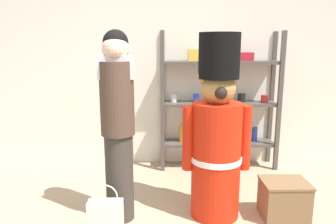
# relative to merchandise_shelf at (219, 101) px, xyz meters

# --- Properties ---
(back_wall) EXTENTS (6.40, 0.12, 2.60)m
(back_wall) POSITION_rel_merchandise_shelf_xyz_m (-0.58, 0.22, 0.43)
(back_wall) COLOR silver
(back_wall) RESTS_ON ground_plane
(merchandise_shelf) EXTENTS (1.50, 0.35, 1.74)m
(merchandise_shelf) POSITION_rel_merchandise_shelf_xyz_m (0.00, 0.00, 0.00)
(merchandise_shelf) COLOR #4C4742
(merchandise_shelf) RESTS_ON ground_plane
(teddy_bear_guard) EXTENTS (0.63, 0.47, 1.68)m
(teddy_bear_guard) POSITION_rel_merchandise_shelf_xyz_m (-0.24, -1.25, -0.11)
(teddy_bear_guard) COLOR red
(teddy_bear_guard) RESTS_ON ground_plane
(person_shopper) EXTENTS (0.31, 0.30, 1.71)m
(person_shopper) POSITION_rel_merchandise_shelf_xyz_m (-1.12, -1.29, 0.06)
(person_shopper) COLOR #38332D
(person_shopper) RESTS_ON ground_plane
(shopping_bag) EXTENTS (0.28, 0.12, 0.48)m
(shopping_bag) POSITION_rel_merchandise_shelf_xyz_m (-1.20, -1.62, -0.70)
(shopping_bag) COLOR silver
(shopping_bag) RESTS_ON ground_plane
(display_crate) EXTENTS (0.42, 0.34, 0.35)m
(display_crate) POSITION_rel_merchandise_shelf_xyz_m (0.39, -1.32, -0.69)
(display_crate) COLOR brown
(display_crate) RESTS_ON ground_plane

